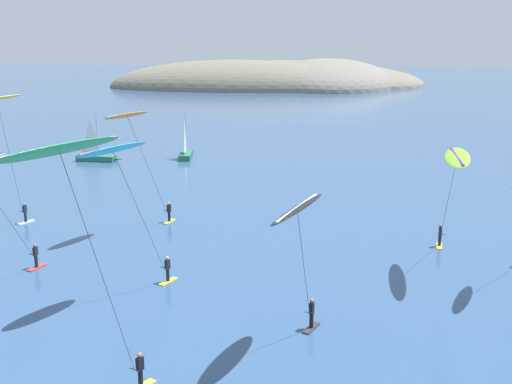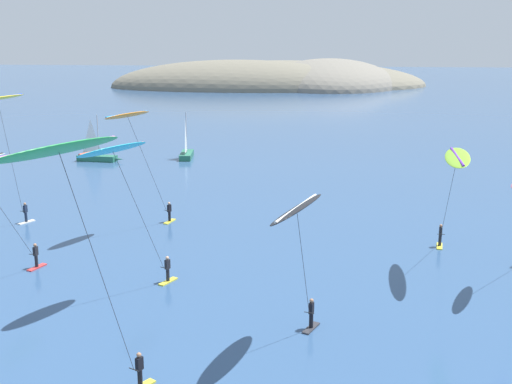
% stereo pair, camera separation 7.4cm
% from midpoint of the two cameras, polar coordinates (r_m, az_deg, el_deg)
% --- Properties ---
extents(headland_island, '(91.92, 57.66, 16.14)m').
position_cam_midpoint_polar(headland_island, '(194.44, 2.55, 9.41)').
color(headland_island, '#6B6656').
rests_on(headland_island, ground).
extents(sailboat_near, '(1.94, 5.96, 5.70)m').
position_cam_midpoint_polar(sailboat_near, '(81.22, -6.15, 3.52)').
color(sailboat_near, '#23664C').
rests_on(sailboat_near, ground).
extents(sailboat_far, '(5.95, 1.87, 5.70)m').
position_cam_midpoint_polar(sailboat_far, '(80.74, -13.74, 3.13)').
color(sailboat_far, '#23664C').
rests_on(sailboat_far, ground).
extents(kitesurfer_lime, '(1.77, 9.53, 8.08)m').
position_cam_midpoint_polar(kitesurfer_lime, '(42.21, 17.38, 2.41)').
color(kitesurfer_lime, yellow).
rests_on(kitesurfer_lime, ground).
extents(kitesurfer_cyan, '(4.20, 6.81, 9.44)m').
position_cam_midpoint_polar(kitesurfer_cyan, '(36.15, -12.13, 2.74)').
color(kitesurfer_cyan, yellow).
rests_on(kitesurfer_cyan, ground).
extents(kitesurfer_yellow, '(2.34, 6.32, 10.66)m').
position_cam_midpoint_polar(kitesurfer_yellow, '(52.92, -21.78, 6.93)').
color(kitesurfer_yellow, silver).
rests_on(kitesurfer_yellow, ground).
extents(kitesurfer_green, '(3.92, 6.74, 11.57)m').
position_cam_midpoint_polar(kitesurfer_green, '(24.10, -16.38, 1.71)').
color(kitesurfer_green, yellow).
rests_on(kitesurfer_green, ground).
extents(kitesurfer_black, '(3.19, 6.04, 7.68)m').
position_cam_midpoint_polar(kitesurfer_black, '(30.31, 3.82, -2.23)').
color(kitesurfer_black, '#2D2D33').
rests_on(kitesurfer_black, ground).
extents(kitesurfer_orange, '(3.84, 6.98, 9.63)m').
position_cam_midpoint_polar(kitesurfer_orange, '(49.02, -10.90, 5.74)').
color(kitesurfer_orange, yellow).
rests_on(kitesurfer_orange, ground).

